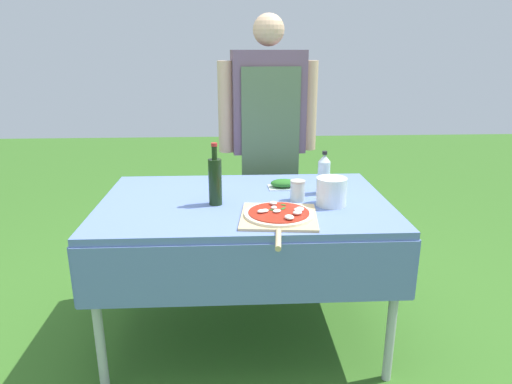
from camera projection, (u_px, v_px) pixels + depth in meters
ground_plane at (245, 331)px, 2.56m from camera, size 12.00×12.00×0.00m
prep_table at (244, 214)px, 2.35m from camera, size 1.47×0.97×0.78m
person_cook at (268, 128)px, 2.99m from camera, size 0.65×0.25×1.73m
pizza_on_peel at (279, 215)px, 2.06m from camera, size 0.38×0.54×0.05m
oil_bottle at (215, 180)px, 2.22m from camera, size 0.07×0.07×0.31m
water_bottle at (324, 174)px, 2.40m from camera, size 0.06×0.06×0.23m
herb_container at (283, 184)px, 2.51m from camera, size 0.17×0.12×0.05m
mixing_tub at (331, 192)px, 2.22m from camera, size 0.15×0.15×0.14m
sauce_jar at (298, 192)px, 2.30m from camera, size 0.08×0.08×0.11m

